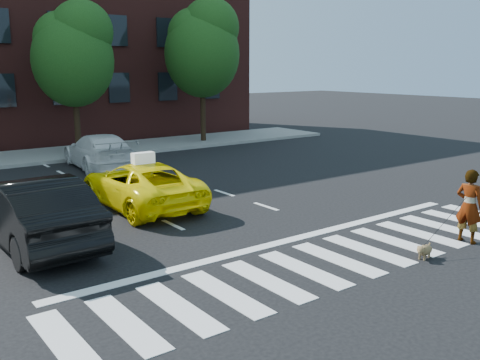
% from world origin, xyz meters
% --- Properties ---
extents(ground, '(120.00, 120.00, 0.00)m').
position_xyz_m(ground, '(0.00, 0.00, 0.00)').
color(ground, black).
rests_on(ground, ground).
extents(crosswalk, '(13.00, 2.40, 0.01)m').
position_xyz_m(crosswalk, '(0.00, 0.00, 0.01)').
color(crosswalk, silver).
rests_on(crosswalk, ground).
extents(stop_line, '(12.00, 0.30, 0.01)m').
position_xyz_m(stop_line, '(0.00, 1.60, 0.01)').
color(stop_line, silver).
rests_on(stop_line, ground).
extents(sidewalk_far, '(30.00, 4.00, 0.15)m').
position_xyz_m(sidewalk_far, '(0.00, 17.50, 0.07)').
color(sidewalk_far, slate).
rests_on(sidewalk_far, ground).
extents(building, '(26.00, 10.00, 12.00)m').
position_xyz_m(building, '(0.00, 25.00, 6.00)').
color(building, '#4E1F1B').
rests_on(building, ground).
extents(tree_mid, '(3.69, 3.69, 7.10)m').
position_xyz_m(tree_mid, '(0.53, 17.00, 4.85)').
color(tree_mid, black).
rests_on(tree_mid, ground).
extents(tree_right, '(4.00, 4.00, 7.70)m').
position_xyz_m(tree_right, '(7.53, 17.00, 5.26)').
color(tree_right, black).
rests_on(tree_right, ground).
extents(taxi, '(2.35, 4.92, 1.35)m').
position_xyz_m(taxi, '(-1.40, 6.63, 0.68)').
color(taxi, '#FFE805').
rests_on(taxi, ground).
extents(black_sedan, '(1.86, 5.03, 1.64)m').
position_xyz_m(black_sedan, '(-5.00, 4.92, 0.82)').
color(black_sedan, black).
rests_on(black_sedan, ground).
extents(white_suv, '(2.46, 5.08, 1.42)m').
position_xyz_m(white_suv, '(0.03, 13.34, 0.71)').
color(white_suv, silver).
rests_on(white_suv, ground).
extents(woman, '(0.48, 0.68, 1.78)m').
position_xyz_m(woman, '(3.35, -1.03, 0.89)').
color(woman, '#999999').
rests_on(woman, ground).
extents(dog, '(0.60, 0.31, 0.34)m').
position_xyz_m(dog, '(1.53, -1.11, 0.20)').
color(dog, olive).
rests_on(dog, ground).
extents(taxi_sign, '(0.66, 0.29, 0.32)m').
position_xyz_m(taxi_sign, '(-1.40, 6.43, 1.51)').
color(taxi_sign, white).
rests_on(taxi_sign, taxi).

